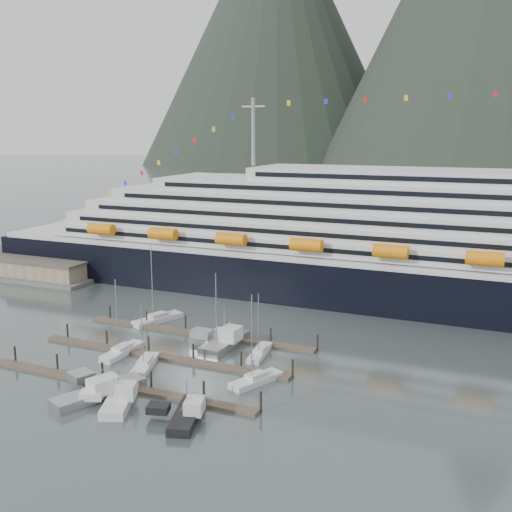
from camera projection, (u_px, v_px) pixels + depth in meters
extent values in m
plane|color=#43504F|center=(176.00, 368.00, 99.04)|extent=(1600.00, 1600.00, 0.00)
cone|color=#212C21|center=(275.00, 38.00, 694.09)|extent=(340.00, 340.00, 340.00)
cube|color=black|center=(392.00, 284.00, 137.96)|extent=(210.00, 28.00, 12.00)
cube|color=silver|center=(394.00, 256.00, 136.63)|extent=(205.80, 27.44, 1.50)
cube|color=silver|center=(417.00, 247.00, 134.16)|extent=(185.00, 26.00, 3.20)
cube|color=black|center=(407.00, 257.00, 122.40)|extent=(175.75, 0.20, 1.00)
cube|color=silver|center=(427.00, 233.00, 132.73)|extent=(180.00, 25.00, 3.20)
cube|color=black|center=(418.00, 242.00, 121.42)|extent=(171.00, 0.20, 1.00)
cube|color=silver|center=(437.00, 219.00, 131.30)|extent=(172.00, 24.00, 3.20)
cube|color=black|center=(430.00, 226.00, 120.44)|extent=(163.40, 0.20, 1.00)
cube|color=silver|center=(447.00, 205.00, 129.88)|extent=(160.00, 23.00, 3.20)
cube|color=black|center=(441.00, 211.00, 119.46)|extent=(152.00, 0.20, 1.00)
cube|color=silver|center=(458.00, 191.00, 128.47)|extent=(140.00, 22.00, 3.00)
cube|color=black|center=(453.00, 196.00, 118.50)|extent=(133.00, 0.20, 1.00)
cube|color=silver|center=(469.00, 178.00, 127.08)|extent=(95.00, 20.00, 3.00)
cube|color=black|center=(465.00, 180.00, 118.02)|extent=(90.25, 0.20, 1.00)
cylinder|color=gray|center=(253.00, 132.00, 144.54)|extent=(1.00, 1.00, 16.00)
cylinder|color=orange|center=(101.00, 229.00, 149.49)|extent=(7.00, 2.80, 2.80)
cylinder|color=orange|center=(163.00, 234.00, 142.51)|extent=(7.00, 2.80, 2.80)
cylinder|color=orange|center=(231.00, 239.00, 135.52)|extent=(7.00, 2.80, 2.80)
cylinder|color=orange|center=(306.00, 245.00, 128.54)|extent=(7.00, 2.80, 2.80)
cylinder|color=orange|center=(391.00, 251.00, 121.56)|extent=(7.00, 2.80, 2.80)
cylinder|color=orange|center=(485.00, 259.00, 114.58)|extent=(7.00, 2.80, 2.80)
cube|color=#595956|center=(28.00, 273.00, 164.66)|extent=(46.00, 20.00, 1.20)
cube|color=gray|center=(28.00, 265.00, 164.21)|extent=(42.00, 16.00, 5.00)
cube|color=#595147|center=(27.00, 255.00, 163.66)|extent=(43.00, 17.00, 0.60)
cube|color=#4E4132|center=(114.00, 385.00, 91.94)|extent=(48.00, 2.00, 0.50)
cylinder|color=black|center=(15.00, 355.00, 100.84)|extent=(0.36, 0.36, 3.20)
cylinder|color=black|center=(57.00, 363.00, 97.35)|extent=(0.36, 0.36, 3.20)
cylinder|color=black|center=(102.00, 372.00, 93.86)|extent=(0.36, 0.36, 3.20)
cylinder|color=black|center=(151.00, 381.00, 90.36)|extent=(0.36, 0.36, 3.20)
cylinder|color=black|center=(204.00, 391.00, 86.87)|extent=(0.36, 0.36, 3.20)
cylinder|color=black|center=(261.00, 402.00, 83.38)|extent=(0.36, 0.36, 3.20)
cube|color=#4E4132|center=(160.00, 356.00, 103.62)|extent=(48.00, 2.00, 0.50)
cylinder|color=black|center=(68.00, 332.00, 112.52)|extent=(0.36, 0.36, 3.20)
cylinder|color=black|center=(107.00, 339.00, 109.03)|extent=(0.36, 0.36, 3.20)
cylinder|color=black|center=(149.00, 345.00, 105.54)|extent=(0.36, 0.36, 3.20)
cylinder|color=black|center=(193.00, 353.00, 102.05)|extent=(0.36, 0.36, 3.20)
cylinder|color=black|center=(241.00, 361.00, 98.56)|extent=(0.36, 0.36, 3.20)
cylinder|color=black|center=(293.00, 369.00, 95.07)|extent=(0.36, 0.36, 3.20)
cube|color=#4E4132|center=(196.00, 333.00, 115.31)|extent=(48.00, 2.00, 0.50)
cylinder|color=black|center=(110.00, 313.00, 124.21)|extent=(0.36, 0.36, 3.20)
cylinder|color=black|center=(147.00, 319.00, 120.72)|extent=(0.36, 0.36, 3.20)
cylinder|color=black|center=(186.00, 324.00, 117.23)|extent=(0.36, 0.36, 3.20)
cylinder|color=black|center=(227.00, 330.00, 113.73)|extent=(0.36, 0.36, 3.20)
cylinder|color=black|center=(271.00, 336.00, 110.24)|extent=(0.36, 0.36, 3.20)
cylinder|color=black|center=(317.00, 343.00, 106.75)|extent=(0.36, 0.36, 3.20)
cube|color=#BEBEBE|center=(122.00, 353.00, 105.30)|extent=(2.88, 10.26, 1.43)
cube|color=#BEBEBE|center=(122.00, 348.00, 105.11)|extent=(2.12, 3.62, 0.82)
cylinder|color=gray|center=(117.00, 316.00, 102.94)|extent=(0.16, 0.16, 12.88)
cube|color=#BEBEBE|center=(145.00, 366.00, 99.40)|extent=(5.30, 9.63, 1.37)
cube|color=#BEBEBE|center=(145.00, 361.00, 99.23)|extent=(2.87, 3.70, 0.78)
cylinder|color=gray|center=(142.00, 335.00, 97.33)|extent=(0.16, 0.16, 10.14)
cube|color=#BEBEBE|center=(260.00, 354.00, 104.77)|extent=(3.49, 9.72, 1.21)
cube|color=#BEBEBE|center=(260.00, 350.00, 104.62)|extent=(2.15, 3.53, 0.69)
cylinder|color=gray|center=(258.00, 323.00, 102.67)|extent=(0.14, 0.14, 10.69)
cube|color=#BEBEBE|center=(158.00, 320.00, 123.27)|extent=(6.70, 11.54, 1.57)
cube|color=#BEBEBE|center=(158.00, 316.00, 123.06)|extent=(3.49, 4.47, 0.90)
cylinder|color=gray|center=(152.00, 281.00, 120.72)|extent=(0.18, 0.18, 15.68)
cube|color=#BEBEBE|center=(218.00, 339.00, 112.29)|extent=(5.03, 10.01, 1.50)
cube|color=#BEBEBE|center=(218.00, 334.00, 112.09)|extent=(2.89, 3.79, 0.86)
cylinder|color=gray|center=(216.00, 305.00, 109.97)|extent=(0.17, 0.17, 12.22)
cube|color=#BEBEBE|center=(256.00, 382.00, 93.08)|extent=(6.33, 9.67, 1.46)
cube|color=#BEBEBE|center=(256.00, 376.00, 92.89)|extent=(3.25, 3.85, 0.83)
cylinder|color=gray|center=(252.00, 337.00, 90.94)|extent=(0.17, 0.17, 13.54)
cube|color=#BEBEBE|center=(120.00, 403.00, 85.64)|extent=(7.13, 10.88, 1.89)
cube|color=#BEBEBE|center=(92.00, 395.00, 85.45)|extent=(3.84, 3.34, 1.13)
cube|color=#BEBEBE|center=(126.00, 391.00, 85.26)|extent=(3.64, 3.89, 2.08)
cube|color=black|center=(126.00, 386.00, 85.10)|extent=(3.38, 3.63, 0.47)
cylinder|color=gray|center=(118.00, 380.00, 84.94)|extent=(0.15, 0.15, 4.72)
cube|color=#989A9D|center=(99.00, 395.00, 88.23)|extent=(8.82, 14.59, 2.04)
cube|color=#989A9D|center=(81.00, 376.00, 91.77)|extent=(4.40, 4.22, 1.22)
cube|color=#BEBEBE|center=(104.00, 385.00, 86.83)|extent=(4.27, 5.04, 2.24)
cube|color=black|center=(103.00, 380.00, 86.66)|extent=(3.97, 4.70, 0.51)
cylinder|color=gray|center=(98.00, 371.00, 87.47)|extent=(0.16, 0.16, 5.10)
cube|color=black|center=(187.00, 417.00, 81.34)|extent=(5.98, 10.96, 1.75)
cube|color=black|center=(158.00, 408.00, 81.59)|extent=(3.50, 3.05, 1.05)
cube|color=#BEBEBE|center=(194.00, 406.00, 80.87)|extent=(3.24, 3.71, 1.92)
cube|color=black|center=(194.00, 401.00, 80.73)|extent=(3.01, 3.46, 0.44)
cylinder|color=gray|center=(187.00, 395.00, 80.69)|extent=(0.14, 0.14, 4.37)
cube|color=#989A9D|center=(225.00, 345.00, 108.89)|extent=(4.63, 12.66, 2.27)
cube|color=#989A9D|center=(202.00, 333.00, 110.62)|extent=(3.98, 2.92, 1.36)
cube|color=#BEBEBE|center=(231.00, 334.00, 107.89)|extent=(3.34, 3.88, 2.50)
cube|color=black|center=(231.00, 329.00, 107.71)|extent=(3.10, 3.62, 0.57)
cylinder|color=gray|center=(224.00, 323.00, 108.03)|extent=(0.18, 0.18, 5.68)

